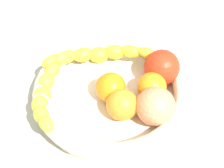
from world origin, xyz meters
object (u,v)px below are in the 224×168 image
orange_front (112,88)px  peach_blush (155,106)px  banana_draped_right (99,55)px  fruit_bowl (112,92)px  banana_draped_left (46,92)px  orange_mid_right (152,87)px  tomato_red (162,67)px  orange_mid_left (122,105)px

orange_front → peach_blush: size_ratio=0.82×
banana_draped_right → fruit_bowl: bearing=33.6°
banana_draped_left → fruit_bowl: bearing=114.4°
fruit_bowl → orange_front: (0.78, 0.13, 2.35)cm
banana_draped_right → banana_draped_left: bearing=-27.2°
fruit_bowl → orange_mid_right: size_ratio=5.39×
banana_draped_right → orange_mid_right: (5.70, 12.03, 0.06)cm
peach_blush → fruit_bowl: bearing=-110.2°
banana_draped_left → tomato_red: bearing=120.4°
orange_mid_left → orange_mid_right: orange_mid_left is taller
fruit_bowl → orange_mid_right: orange_mid_right is taller
banana_draped_left → banana_draped_right: 13.77cm
banana_draped_left → orange_front: 11.99cm
banana_draped_right → orange_mid_left: orange_mid_left is taller
fruit_bowl → tomato_red: tomato_red is taller
banana_draped_left → orange_mid_left: 14.13cm
orange_mid_left → peach_blush: 5.82cm
banana_draped_left → orange_mid_left: (-0.96, 14.10, -0.01)cm
orange_front → orange_mid_left: (3.29, 2.89, 0.02)cm
fruit_bowl → peach_blush: size_ratio=4.30×
fruit_bowl → banana_draped_left: size_ratio=1.57×
banana_draped_left → peach_blush: bearing=95.2°
fruit_bowl → orange_mid_right: 7.75cm
fruit_bowl → orange_mid_right: bearing=101.7°
fruit_bowl → orange_mid_left: 5.59cm
peach_blush → orange_mid_right: bearing=-162.5°
fruit_bowl → tomato_red: 10.77cm
orange_mid_right → tomato_red: tomato_red is taller
orange_front → peach_blush: peach_blush is taller
tomato_red → peach_blush: 9.53cm
orange_mid_left → banana_draped_left: bearing=-86.1°
orange_mid_right → peach_blush: 5.01cm
banana_draped_right → tomato_red: tomato_red is taller
orange_front → orange_mid_left: 4.38cm
banana_draped_left → tomato_red: (-11.32, 19.30, 0.62)cm
banana_draped_left → orange_mid_right: 19.46cm
fruit_bowl → peach_blush: bearing=69.8°
orange_mid_left → peach_blush: size_ratio=0.82×
banana_draped_right → orange_front: orange_front is taller
tomato_red → banana_draped_right: bearing=-94.1°
banana_draped_left → orange_mid_right: bearing=109.6°
banana_draped_right → orange_front: 9.38cm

